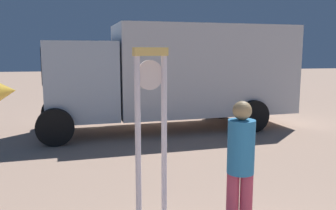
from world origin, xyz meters
TOP-DOWN VIEW (x-y plane):
  - standing_clock at (-1.19, 2.77)m, footprint 0.45×0.23m
  - person_near_clock at (-0.19, 2.37)m, footprint 0.32×0.32m
  - box_truck_near at (0.50, 8.52)m, footprint 7.40×2.89m
  - box_truck_far at (4.34, 19.40)m, footprint 6.33×2.59m

SIDE VIEW (x-z plane):
  - person_near_clock at x=-0.19m, z-range 0.10..1.77m
  - standing_clock at x=-1.19m, z-range 0.23..2.52m
  - box_truck_far at x=4.34m, z-range 0.16..2.87m
  - box_truck_near at x=0.50m, z-range 0.15..3.12m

